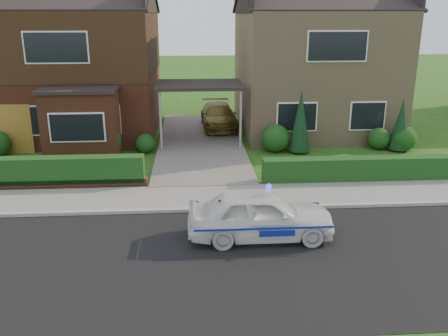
{
  "coord_description": "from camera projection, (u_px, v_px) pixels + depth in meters",
  "views": [
    {
      "loc": [
        -0.37,
        -10.17,
        5.68
      ],
      "look_at": [
        0.57,
        3.5,
        1.23
      ],
      "focal_mm": 38.0,
      "sensor_mm": 36.0,
      "label": 1
    }
  ],
  "objects": [
    {
      "name": "conifer_a",
      "position": [
        300.0,
        123.0,
        20.03
      ],
      "size": [
        0.9,
        0.9,
        2.6
      ],
      "primitive_type": "cone",
      "color": "black",
      "rests_on": "ground"
    },
    {
      "name": "garage_door",
      "position": [
        6.0,
        129.0,
        20.02
      ],
      "size": [
        2.2,
        0.1,
        2.1
      ],
      "primitive_type": "cube",
      "color": "#92631F",
      "rests_on": "ground"
    },
    {
      "name": "shrub_left_near",
      "position": [
        145.0,
        143.0,
        20.25
      ],
      "size": [
        0.84,
        0.84,
        0.84
      ],
      "primitive_type": "sphere",
      "color": "#103413",
      "rests_on": "ground"
    },
    {
      "name": "carport_link",
      "position": [
        200.0,
        86.0,
        21.0
      ],
      "size": [
        3.8,
        3.0,
        2.77
      ],
      "color": "black",
      "rests_on": "ground"
    },
    {
      "name": "road",
      "position": [
        210.0,
        261.0,
        11.43
      ],
      "size": [
        60.0,
        6.0,
        0.02
      ],
      "primitive_type": "cube",
      "color": "black",
      "rests_on": "ground"
    },
    {
      "name": "house_left",
      "position": [
        79.0,
        55.0,
        23.07
      ],
      "size": [
        7.5,
        9.53,
        7.25
      ],
      "color": "brown",
      "rests_on": "ground"
    },
    {
      "name": "potted_plant_c",
      "position": [
        5.0,
        171.0,
        16.76
      ],
      "size": [
        0.56,
        0.56,
        0.78
      ],
      "primitive_type": "imported",
      "rotation": [
        0.0,
        0.0,
        1.2
      ],
      "color": "gray",
      "rests_on": "ground"
    },
    {
      "name": "shrub_left_mid",
      "position": [
        106.0,
        140.0,
        19.79
      ],
      "size": [
        1.32,
        1.32,
        1.32
      ],
      "primitive_type": "sphere",
      "color": "#103413",
      "rests_on": "ground"
    },
    {
      "name": "hedge_left",
      "position": [
        35.0,
        188.0,
        16.22
      ],
      "size": [
        7.5,
        0.55,
        0.9
      ],
      "primitive_type": "cube",
      "color": "#103413",
      "rests_on": "ground"
    },
    {
      "name": "driveway",
      "position": [
        201.0,
        142.0,
        21.85
      ],
      "size": [
        3.8,
        12.0,
        0.12
      ],
      "primitive_type": "cube",
      "color": "#666059",
      "rests_on": "ground"
    },
    {
      "name": "shrub_right_near",
      "position": [
        276.0,
        138.0,
        20.37
      ],
      "size": [
        1.2,
        1.2,
        1.2
      ],
      "primitive_type": "sphere",
      "color": "#103413",
      "rests_on": "ground"
    },
    {
      "name": "ground",
      "position": [
        210.0,
        261.0,
        11.43
      ],
      "size": [
        120.0,
        120.0,
        0.0
      ],
      "primitive_type": "plane",
      "color": "#1F4713",
      "rests_on": "ground"
    },
    {
      "name": "house_right",
      "position": [
        313.0,
        56.0,
        23.95
      ],
      "size": [
        7.5,
        8.06,
        7.25
      ],
      "color": "tan",
      "rests_on": "ground"
    },
    {
      "name": "shrub_right_mid",
      "position": [
        379.0,
        139.0,
        20.81
      ],
      "size": [
        0.96,
        0.96,
        0.96
      ],
      "primitive_type": "sphere",
      "color": "#103413",
      "rests_on": "ground"
    },
    {
      "name": "shrub_right_far",
      "position": [
        404.0,
        139.0,
        20.57
      ],
      "size": [
        1.08,
        1.08,
        1.08
      ],
      "primitive_type": "sphere",
      "color": "#103413",
      "rests_on": "ground"
    },
    {
      "name": "police_car",
      "position": [
        261.0,
        215.0,
        12.46
      ],
      "size": [
        3.53,
        3.84,
        1.47
      ],
      "rotation": [
        0.0,
        0.0,
        1.57
      ],
      "color": "silver",
      "rests_on": "ground"
    },
    {
      "name": "potted_plant_b",
      "position": [
        3.0,
        173.0,
        16.55
      ],
      "size": [
        0.55,
        0.52,
        0.78
      ],
      "primitive_type": "imported",
      "rotation": [
        0.0,
        0.0,
        0.58
      ],
      "color": "gray",
      "rests_on": "ground"
    },
    {
      "name": "kerb",
      "position": [
        206.0,
        210.0,
        14.31
      ],
      "size": [
        60.0,
        0.16,
        0.12
      ],
      "primitive_type": "cube",
      "color": "#9E9993",
      "rests_on": "ground"
    },
    {
      "name": "hedge_right",
      "position": [
        367.0,
        182.0,
        16.89
      ],
      "size": [
        7.5,
        0.55,
        0.8
      ],
      "primitive_type": "cube",
      "color": "#103413",
      "rests_on": "ground"
    },
    {
      "name": "dwarf_wall",
      "position": [
        33.0,
        185.0,
        16.03
      ],
      "size": [
        7.7,
        0.25,
        0.36
      ],
      "primitive_type": "cube",
      "color": "brown",
      "rests_on": "ground"
    },
    {
      "name": "sidewalk",
      "position": [
        205.0,
        197.0,
        15.31
      ],
      "size": [
        60.0,
        2.0,
        0.1
      ],
      "primitive_type": "cube",
      "color": "slate",
      "rests_on": "ground"
    },
    {
      "name": "driveway_car",
      "position": [
        219.0,
        116.0,
        24.27
      ],
      "size": [
        1.85,
        4.23,
        1.21
      ],
      "primitive_type": "imported",
      "rotation": [
        0.0,
        0.0,
        0.04
      ],
      "color": "brown",
      "rests_on": "driveway"
    },
    {
      "name": "conifer_b",
      "position": [
        401.0,
        126.0,
        20.38
      ],
      "size": [
        0.9,
        0.9,
        2.2
      ],
      "primitive_type": "cone",
      "color": "black",
      "rests_on": "ground"
    }
  ]
}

